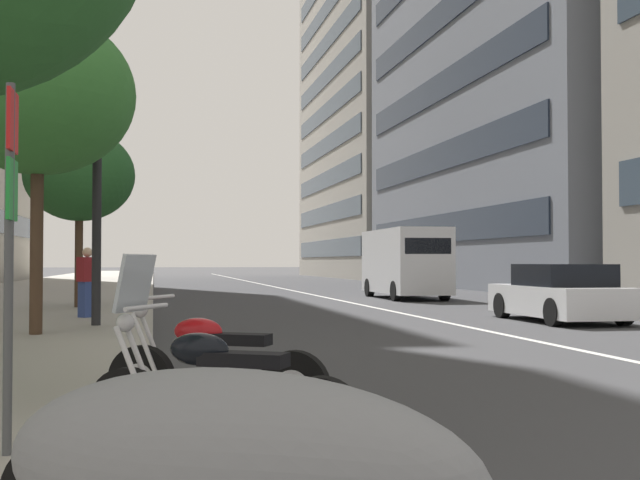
{
  "coord_description": "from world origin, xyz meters",
  "views": [
    {
      "loc": [
        -3.2,
        6.61,
        1.4
      ],
      "look_at": [
        17.14,
        2.38,
        1.96
      ],
      "focal_mm": 45.06,
      "sensor_mm": 36.0,
      "label": 1
    }
  ],
  "objects_px": {
    "delivery_van_ahead": "(405,262)",
    "parking_sign_by_curb": "(10,221)",
    "car_lead_in_lane": "(560,295)",
    "street_lamp_with_banners": "(113,76)",
    "street_tree_near_plaza_corner": "(79,175)",
    "street_tree_mid_sidewalk": "(38,94)",
    "motorcycle_second_in_row": "(213,373)",
    "motorcycle_by_sign_pole": "(226,473)",
    "motorcycle_far_end_row": "(215,396)",
    "pedestrian_on_plaza": "(87,282)"
  },
  "relations": [
    {
      "from": "street_tree_mid_sidewalk",
      "to": "street_tree_near_plaza_corner",
      "type": "xyz_separation_m",
      "value": [
        8.44,
        0.03,
        -0.53
      ]
    },
    {
      "from": "street_tree_near_plaza_corner",
      "to": "pedestrian_on_plaza",
      "type": "xyz_separation_m",
      "value": [
        -4.21,
        -0.55,
        -2.85
      ]
    },
    {
      "from": "street_tree_mid_sidewalk",
      "to": "pedestrian_on_plaza",
      "type": "height_order",
      "value": "street_tree_mid_sidewalk"
    },
    {
      "from": "motorcycle_by_sign_pole",
      "to": "parking_sign_by_curb",
      "type": "bearing_deg",
      "value": -28.01
    },
    {
      "from": "parking_sign_by_curb",
      "to": "street_lamp_with_banners",
      "type": "height_order",
      "value": "street_lamp_with_banners"
    },
    {
      "from": "motorcycle_far_end_row",
      "to": "pedestrian_on_plaza",
      "type": "distance_m",
      "value": 13.07
    },
    {
      "from": "motorcycle_by_sign_pole",
      "to": "delivery_van_ahead",
      "type": "relative_size",
      "value": 0.4
    },
    {
      "from": "street_lamp_with_banners",
      "to": "motorcycle_second_in_row",
      "type": "bearing_deg",
      "value": -171.72
    },
    {
      "from": "car_lead_in_lane",
      "to": "street_tree_mid_sidewalk",
      "type": "relative_size",
      "value": 0.74
    },
    {
      "from": "delivery_van_ahead",
      "to": "street_tree_near_plaza_corner",
      "type": "relative_size",
      "value": 1.16
    },
    {
      "from": "street_lamp_with_banners",
      "to": "pedestrian_on_plaza",
      "type": "distance_m",
      "value": 4.84
    },
    {
      "from": "street_tree_mid_sidewalk",
      "to": "motorcycle_by_sign_pole",
      "type": "bearing_deg",
      "value": -168.46
    },
    {
      "from": "motorcycle_by_sign_pole",
      "to": "motorcycle_second_in_row",
      "type": "relative_size",
      "value": 1.19
    },
    {
      "from": "street_tree_near_plaza_corner",
      "to": "motorcycle_far_end_row",
      "type": "bearing_deg",
      "value": -171.85
    },
    {
      "from": "motorcycle_far_end_row",
      "to": "street_tree_near_plaza_corner",
      "type": "xyz_separation_m",
      "value": [
        17.13,
        2.45,
        3.36
      ]
    },
    {
      "from": "delivery_van_ahead",
      "to": "motorcycle_by_sign_pole",
      "type": "bearing_deg",
      "value": 161.89
    },
    {
      "from": "motorcycle_far_end_row",
      "to": "car_lead_in_lane",
      "type": "distance_m",
      "value": 14.45
    },
    {
      "from": "delivery_van_ahead",
      "to": "parking_sign_by_curb",
      "type": "bearing_deg",
      "value": 157.76
    },
    {
      "from": "delivery_van_ahead",
      "to": "street_tree_near_plaza_corner",
      "type": "xyz_separation_m",
      "value": [
        -6.23,
        11.39,
        2.39
      ]
    },
    {
      "from": "delivery_van_ahead",
      "to": "parking_sign_by_curb",
      "type": "height_order",
      "value": "delivery_van_ahead"
    },
    {
      "from": "street_lamp_with_banners",
      "to": "delivery_van_ahead",
      "type": "bearing_deg",
      "value": -38.41
    },
    {
      "from": "car_lead_in_lane",
      "to": "street_lamp_with_banners",
      "type": "distance_m",
      "value": 11.11
    },
    {
      "from": "pedestrian_on_plaza",
      "to": "motorcycle_by_sign_pole",
      "type": "bearing_deg",
      "value": -38.0
    },
    {
      "from": "street_tree_near_plaza_corner",
      "to": "street_tree_mid_sidewalk",
      "type": "bearing_deg",
      "value": -179.76
    },
    {
      "from": "motorcycle_second_in_row",
      "to": "delivery_van_ahead",
      "type": "height_order",
      "value": "delivery_van_ahead"
    },
    {
      "from": "parking_sign_by_curb",
      "to": "motorcycle_second_in_row",
      "type": "bearing_deg",
      "value": -40.9
    },
    {
      "from": "motorcycle_far_end_row",
      "to": "motorcycle_second_in_row",
      "type": "bearing_deg",
      "value": -64.41
    },
    {
      "from": "motorcycle_far_end_row",
      "to": "delivery_van_ahead",
      "type": "bearing_deg",
      "value": -81.59
    },
    {
      "from": "street_lamp_with_banners",
      "to": "street_tree_mid_sidewalk",
      "type": "xyz_separation_m",
      "value": [
        -1.82,
        1.17,
        -0.78
      ]
    },
    {
      "from": "street_lamp_with_banners",
      "to": "street_tree_near_plaza_corner",
      "type": "distance_m",
      "value": 6.85
    },
    {
      "from": "street_tree_mid_sidewalk",
      "to": "motorcycle_far_end_row",
      "type": "bearing_deg",
      "value": -164.45
    },
    {
      "from": "pedestrian_on_plaza",
      "to": "street_lamp_with_banners",
      "type": "bearing_deg",
      "value": -29.37
    },
    {
      "from": "motorcycle_by_sign_pole",
      "to": "pedestrian_on_plaza",
      "type": "bearing_deg",
      "value": -51.17
    },
    {
      "from": "delivery_van_ahead",
      "to": "street_tree_mid_sidewalk",
      "type": "xyz_separation_m",
      "value": [
        -14.67,
        11.35,
        2.92
      ]
    },
    {
      "from": "motorcycle_second_in_row",
      "to": "street_lamp_with_banners",
      "type": "distance_m",
      "value": 10.4
    },
    {
      "from": "delivery_van_ahead",
      "to": "street_tree_mid_sidewalk",
      "type": "bearing_deg",
      "value": 143.49
    },
    {
      "from": "parking_sign_by_curb",
      "to": "street_tree_near_plaza_corner",
      "type": "height_order",
      "value": "street_tree_near_plaza_corner"
    },
    {
      "from": "street_lamp_with_banners",
      "to": "pedestrian_on_plaza",
      "type": "xyz_separation_m",
      "value": [
        2.4,
        0.65,
        -4.16
      ]
    },
    {
      "from": "car_lead_in_lane",
      "to": "parking_sign_by_curb",
      "type": "xyz_separation_m",
      "value": [
        -11.73,
        10.25,
        1.04
      ]
    },
    {
      "from": "motorcycle_second_in_row",
      "to": "street_tree_mid_sidewalk",
      "type": "relative_size",
      "value": 0.34
    },
    {
      "from": "motorcycle_second_in_row",
      "to": "delivery_van_ahead",
      "type": "relative_size",
      "value": 0.33
    },
    {
      "from": "motorcycle_far_end_row",
      "to": "motorcycle_second_in_row",
      "type": "distance_m",
      "value": 1.33
    },
    {
      "from": "street_lamp_with_banners",
      "to": "street_tree_near_plaza_corner",
      "type": "bearing_deg",
      "value": 10.32
    },
    {
      "from": "street_tree_mid_sidewalk",
      "to": "motorcycle_second_in_row",
      "type": "bearing_deg",
      "value": -161.22
    },
    {
      "from": "street_tree_near_plaza_corner",
      "to": "delivery_van_ahead",
      "type": "bearing_deg",
      "value": -61.32
    },
    {
      "from": "car_lead_in_lane",
      "to": "street_tree_near_plaza_corner",
      "type": "bearing_deg",
      "value": 63.88
    },
    {
      "from": "motorcycle_far_end_row",
      "to": "street_lamp_with_banners",
      "type": "bearing_deg",
      "value": -53.88
    },
    {
      "from": "motorcycle_by_sign_pole",
      "to": "parking_sign_by_curb",
      "type": "relative_size",
      "value": 0.94
    },
    {
      "from": "car_lead_in_lane",
      "to": "street_lamp_with_banners",
      "type": "xyz_separation_m",
      "value": [
        -0.87,
        10.14,
        4.46
      ]
    },
    {
      "from": "pedestrian_on_plaza",
      "to": "street_tree_near_plaza_corner",
      "type": "bearing_deg",
      "value": 142.94
    }
  ]
}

